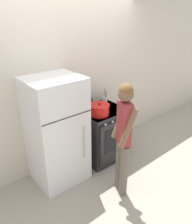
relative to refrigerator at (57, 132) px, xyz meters
The scene contains 8 objects.
ground_plane 1.01m from the refrigerator, 30.75° to the left, with size 14.00×14.00×0.00m, color #B2A893.
wall_back 0.81m from the refrigerator, 33.02° to the left, with size 10.00×0.06×2.55m.
refrigerator is the anchor object (origin of this frame).
stove_range 0.91m from the refrigerator, ahead, with size 0.72×0.68×0.89m.
dutch_oven_pot 0.72m from the refrigerator, 10.36° to the right, with size 0.35×0.31×0.20m.
tea_kettle 0.73m from the refrigerator, 10.73° to the left, with size 0.20×0.16×0.20m.
utensil_jar 1.05m from the refrigerator, ahead, with size 0.08×0.08×0.28m.
person 0.96m from the refrigerator, 57.31° to the right, with size 0.34×0.38×1.58m.
Camera 1 is at (-1.82, -2.74, 2.33)m, focal length 35.00 mm.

